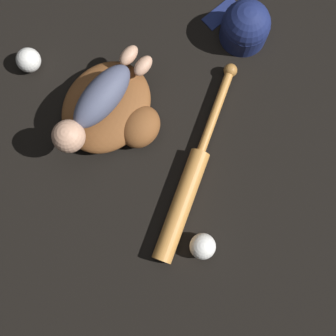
{
  "coord_description": "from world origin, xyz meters",
  "views": [
    {
      "loc": [
        0.28,
        0.36,
        1.33
      ],
      "look_at": [
        0.08,
        0.22,
        0.07
      ],
      "focal_mm": 50.0,
      "sensor_mm": 36.0,
      "label": 1
    }
  ],
  "objects_px": {
    "baseball": "(203,246)",
    "baseball_spare": "(29,60)",
    "baseball_glove": "(112,110)",
    "baseball_bat": "(189,185)",
    "baseball_cap": "(245,26)",
    "baby_figure": "(96,104)"
  },
  "relations": [
    {
      "from": "baseball_bat",
      "to": "baseball_cap",
      "type": "relative_size",
      "value": 2.91
    },
    {
      "from": "baby_figure",
      "to": "baseball_cap",
      "type": "xyz_separation_m",
      "value": [
        -0.46,
        0.19,
        -0.07
      ]
    },
    {
      "from": "baseball_bat",
      "to": "baseball",
      "type": "distance_m",
      "value": 0.18
    },
    {
      "from": "baseball_glove",
      "to": "baseball_spare",
      "type": "xyz_separation_m",
      "value": [
        0.02,
        -0.3,
        -0.01
      ]
    },
    {
      "from": "baseball_glove",
      "to": "baseball_cap",
      "type": "relative_size",
      "value": 1.5
    },
    {
      "from": "baseball",
      "to": "baseball_cap",
      "type": "relative_size",
      "value": 0.36
    },
    {
      "from": "baby_figure",
      "to": "baseball_bat",
      "type": "bearing_deg",
      "value": 86.44
    },
    {
      "from": "baseball_spare",
      "to": "baseball_cap",
      "type": "xyz_separation_m",
      "value": [
        -0.45,
        0.47,
        0.02
      ]
    },
    {
      "from": "baseball_spare",
      "to": "baseball_cap",
      "type": "relative_size",
      "value": 0.36
    },
    {
      "from": "baseball_glove",
      "to": "baseball_spare",
      "type": "distance_m",
      "value": 0.3
    },
    {
      "from": "baseball_glove",
      "to": "baby_figure",
      "type": "bearing_deg",
      "value": -36.6
    },
    {
      "from": "baseball_glove",
      "to": "baseball_cap",
      "type": "distance_m",
      "value": 0.47
    },
    {
      "from": "baseball_cap",
      "to": "baseball",
      "type": "bearing_deg",
      "value": 23.68
    },
    {
      "from": "baseball_spare",
      "to": "baseball_cap",
      "type": "distance_m",
      "value": 0.65
    },
    {
      "from": "baseball_glove",
      "to": "baseball_bat",
      "type": "xyz_separation_m",
      "value": [
        0.05,
        0.3,
        -0.01
      ]
    },
    {
      "from": "baseball_bat",
      "to": "baseball_spare",
      "type": "height_order",
      "value": "baseball_spare"
    },
    {
      "from": "baby_figure",
      "to": "baseball",
      "type": "bearing_deg",
      "value": 72.91
    },
    {
      "from": "baseball_glove",
      "to": "baseball_bat",
      "type": "relative_size",
      "value": 0.51
    },
    {
      "from": "baseball",
      "to": "baseball_spare",
      "type": "bearing_deg",
      "value": -101.55
    },
    {
      "from": "baby_figure",
      "to": "baseball_spare",
      "type": "bearing_deg",
      "value": -91.98
    },
    {
      "from": "baseball_spare",
      "to": "baseball_cap",
      "type": "height_order",
      "value": "baseball_cap"
    },
    {
      "from": "baseball_glove",
      "to": "baseball_spare",
      "type": "height_order",
      "value": "baseball_glove"
    }
  ]
}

